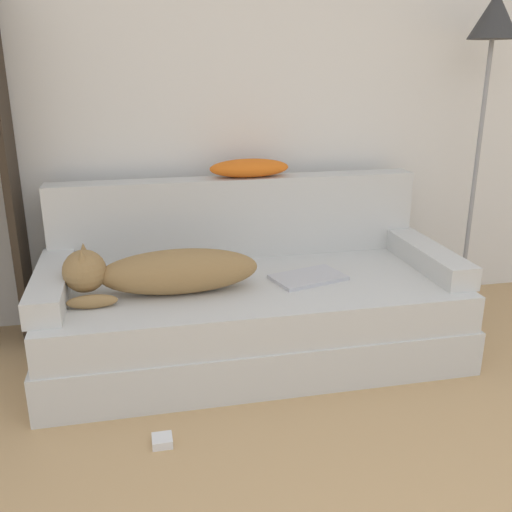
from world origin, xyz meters
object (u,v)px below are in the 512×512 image
(throw_pillow, at_px, (249,168))
(power_adapter, at_px, (162,441))
(dog, at_px, (161,272))
(laptop, at_px, (308,277))
(couch, at_px, (252,317))
(floor_lamp, at_px, (491,48))

(throw_pillow, xyz_separation_m, power_adapter, (-0.55, -1.05, -0.84))
(throw_pillow, bearing_deg, power_adapter, -117.93)
(dog, relative_size, laptop, 2.25)
(laptop, xyz_separation_m, throw_pillow, (-0.20, 0.44, 0.46))
(throw_pillow, height_order, power_adapter, throw_pillow)
(laptop, relative_size, throw_pillow, 0.91)
(couch, xyz_separation_m, throw_pillow, (0.07, 0.39, 0.67))
(floor_lamp, bearing_deg, couch, -168.61)
(couch, distance_m, power_adapter, 0.84)
(couch, relative_size, dog, 2.30)
(floor_lamp, bearing_deg, dog, -168.36)
(floor_lamp, bearing_deg, throw_pillow, 174.23)
(power_adapter, bearing_deg, laptop, 38.67)
(laptop, relative_size, power_adapter, 4.98)
(dog, bearing_deg, power_adapter, -95.29)
(couch, height_order, dog, dog)
(dog, xyz_separation_m, floor_lamp, (1.74, 0.36, 0.95))
(couch, height_order, throw_pillow, throw_pillow)
(couch, height_order, floor_lamp, floor_lamp)
(dog, relative_size, power_adapter, 11.19)
(laptop, height_order, power_adapter, laptop)
(throw_pillow, height_order, floor_lamp, floor_lamp)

